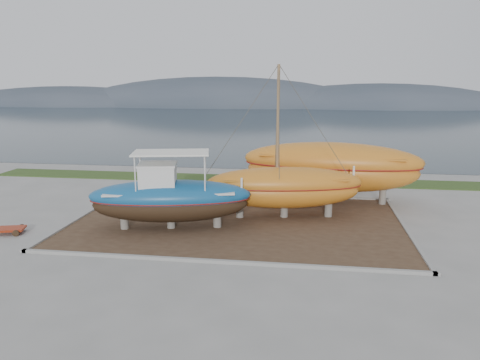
% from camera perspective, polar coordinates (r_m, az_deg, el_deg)
% --- Properties ---
extents(ground, '(140.00, 140.00, 0.00)m').
position_cam_1_polar(ground, '(22.72, -1.79, -8.12)').
color(ground, gray).
rests_on(ground, ground).
extents(dirt_patch, '(18.00, 12.00, 0.06)m').
position_cam_1_polar(dirt_patch, '(26.45, -0.28, -5.10)').
color(dirt_patch, '#422D1E').
rests_on(dirt_patch, ground).
extents(curb_frame, '(18.60, 12.60, 0.15)m').
position_cam_1_polar(curb_frame, '(26.43, -0.28, -5.01)').
color(curb_frame, gray).
rests_on(curb_frame, ground).
extents(grass_strip, '(44.00, 3.00, 0.08)m').
position_cam_1_polar(grass_strip, '(37.50, 2.33, 0.05)').
color(grass_strip, '#284219').
rests_on(grass_strip, ground).
extents(sea, '(260.00, 100.00, 0.04)m').
position_cam_1_polar(sea, '(91.40, 5.92, 7.08)').
color(sea, '#17272F').
rests_on(sea, ground).
extents(mountain_ridge, '(200.00, 36.00, 20.00)m').
position_cam_1_polar(mountain_ridge, '(146.25, 6.86, 8.90)').
color(mountain_ridge, '#333D49').
rests_on(mountain_ridge, ground).
extents(blue_caique, '(8.95, 4.39, 4.13)m').
position_cam_1_polar(blue_caique, '(25.03, -8.51, -1.26)').
color(blue_caique, '#155387').
rests_on(blue_caique, dirt_patch).
extents(white_dinghy, '(4.18, 1.94, 1.21)m').
position_cam_1_polar(white_dinghy, '(29.53, -9.63, -2.16)').
color(white_dinghy, silver).
rests_on(white_dinghy, dirt_patch).
extents(orange_sailboat, '(9.26, 4.15, 8.63)m').
position_cam_1_polar(orange_sailboat, '(26.50, 5.57, 4.51)').
color(orange_sailboat, '#C06F1D').
rests_on(orange_sailboat, dirt_patch).
extents(orange_bare_hull, '(11.76, 4.52, 3.77)m').
position_cam_1_polar(orange_bare_hull, '(30.95, 11.01, 0.86)').
color(orange_bare_hull, '#C06F1D').
rests_on(orange_bare_hull, dirt_patch).
extents(red_trailer, '(2.44, 1.69, 0.31)m').
position_cam_1_polar(red_trailer, '(27.28, -26.28, -5.57)').
color(red_trailer, '#982911').
rests_on(red_trailer, ground).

